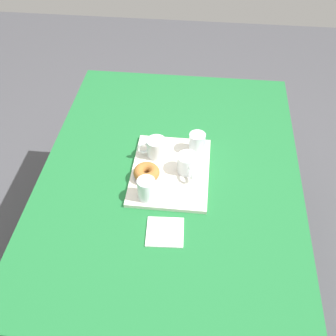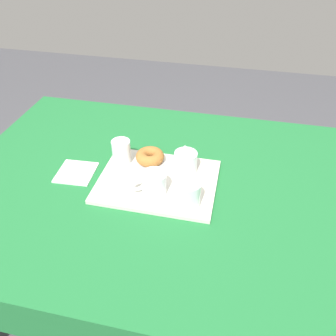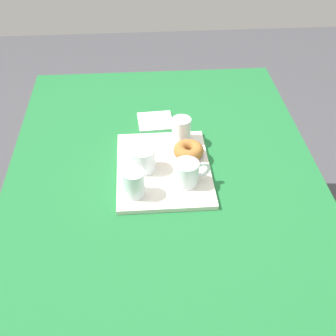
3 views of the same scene
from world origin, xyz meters
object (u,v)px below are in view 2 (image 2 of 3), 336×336
at_px(tea_mug_left, 186,162).
at_px(water_glass_far, 190,196).
at_px(tea_mug_right, 152,184).
at_px(dining_table, 160,198).
at_px(serving_tray, 158,181).
at_px(donut_plate_left, 150,162).
at_px(paper_napkin, 76,172).
at_px(sugar_donut_left, 150,157).
at_px(water_glass_near, 122,152).

bearing_deg(tea_mug_left, water_glass_far, -75.33).
relative_size(tea_mug_right, water_glass_far, 1.36).
relative_size(dining_table, serving_tray, 3.58).
height_order(serving_tray, donut_plate_left, donut_plate_left).
relative_size(water_glass_far, paper_napkin, 0.67).
xyz_separation_m(serving_tray, water_glass_far, (0.13, -0.11, 0.05)).
xyz_separation_m(donut_plate_left, sugar_donut_left, (0.00, 0.00, 0.02)).
relative_size(donut_plate_left, paper_napkin, 0.83).
bearing_deg(water_glass_near, paper_napkin, -149.81).
bearing_deg(dining_table, tea_mug_right, -94.63).
relative_size(water_glass_near, water_glass_far, 1.00).
bearing_deg(sugar_donut_left, paper_napkin, -158.01).
height_order(tea_mug_left, paper_napkin, tea_mug_left).
bearing_deg(tea_mug_right, tea_mug_left, 58.21).
bearing_deg(water_glass_far, donut_plate_left, 133.63).
height_order(tea_mug_right, sugar_donut_left, tea_mug_right).
relative_size(dining_table, sugar_donut_left, 13.99).
distance_m(dining_table, serving_tray, 0.08).
height_order(water_glass_near, sugar_donut_left, water_glass_near).
bearing_deg(sugar_donut_left, dining_table, -57.91).
distance_m(tea_mug_left, water_glass_far, 0.18).
height_order(water_glass_near, paper_napkin, water_glass_near).
distance_m(serving_tray, donut_plate_left, 0.11).
bearing_deg(sugar_donut_left, water_glass_near, -171.68).
xyz_separation_m(serving_tray, water_glass_near, (-0.16, 0.07, 0.05)).
height_order(serving_tray, paper_napkin, serving_tray).
distance_m(water_glass_near, sugar_donut_left, 0.11).
xyz_separation_m(tea_mug_right, paper_napkin, (-0.31, 0.06, -0.05)).
xyz_separation_m(tea_mug_left, sugar_donut_left, (-0.14, 0.02, -0.01)).
relative_size(tea_mug_left, paper_napkin, 0.92).
xyz_separation_m(water_glass_near, donut_plate_left, (0.11, 0.02, -0.04)).
relative_size(water_glass_near, paper_napkin, 0.67).
xyz_separation_m(tea_mug_right, donut_plate_left, (-0.05, 0.16, -0.04)).
distance_m(dining_table, sugar_donut_left, 0.16).
xyz_separation_m(dining_table, sugar_donut_left, (-0.06, 0.09, 0.12)).
bearing_deg(serving_tray, donut_plate_left, 120.47).
relative_size(water_glass_near, sugar_donut_left, 0.85).
bearing_deg(paper_napkin, donut_plate_left, 21.99).
xyz_separation_m(serving_tray, paper_napkin, (-0.31, -0.02, -0.00)).
bearing_deg(tea_mug_right, water_glass_near, 137.21).
distance_m(dining_table, water_glass_far, 0.21).
height_order(donut_plate_left, paper_napkin, donut_plate_left).
xyz_separation_m(serving_tray, tea_mug_left, (0.09, 0.07, 0.05)).
bearing_deg(donut_plate_left, tea_mug_right, -72.09).
relative_size(serving_tray, tea_mug_right, 3.40).
bearing_deg(tea_mug_left, sugar_donut_left, 171.57).
xyz_separation_m(water_glass_near, paper_napkin, (-0.15, -0.09, -0.06)).
xyz_separation_m(water_glass_far, sugar_donut_left, (-0.19, 0.20, -0.01)).
distance_m(water_glass_far, donut_plate_left, 0.27).
bearing_deg(donut_plate_left, dining_table, -57.91).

